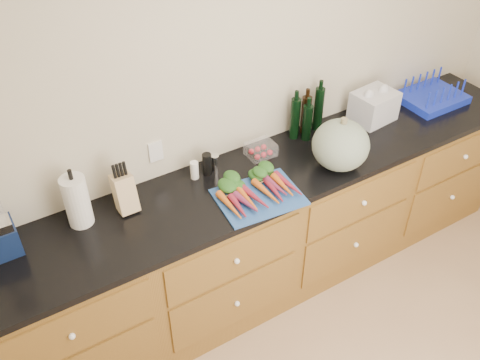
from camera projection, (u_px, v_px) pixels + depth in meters
wall_back at (245, 92)px, 3.10m from camera, size 4.10×0.05×2.60m
cabinets at (271, 231)px, 3.42m from camera, size 3.60×0.64×0.90m
countertop at (274, 173)px, 3.13m from camera, size 3.64×0.62×0.04m
cutting_board at (259, 197)px, 2.92m from camera, size 0.49×0.39×0.01m
carrots at (254, 188)px, 2.93m from camera, size 0.43×0.32×0.06m
squash at (341, 145)px, 3.05m from camera, size 0.33×0.33×0.30m
paper_towel at (77, 201)px, 2.68m from camera, size 0.13×0.13×0.29m
knife_block at (125, 193)px, 2.79m from camera, size 0.10×0.10×0.21m
grinder_salt at (194, 170)px, 3.03m from camera, size 0.05×0.05×0.11m
grinder_pepper at (207, 164)px, 3.05m from camera, size 0.05×0.05×0.13m
canister_chrome at (215, 163)px, 3.08m from camera, size 0.05×0.05×0.10m
tomato_box at (261, 149)px, 3.21m from camera, size 0.17×0.13×0.08m
bottles at (307, 116)px, 3.33m from camera, size 0.24×0.12×0.29m
grocery_bag at (374, 106)px, 3.48m from camera, size 0.29×0.24×0.20m
dish_rack at (432, 96)px, 3.70m from camera, size 0.42×0.34×0.17m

